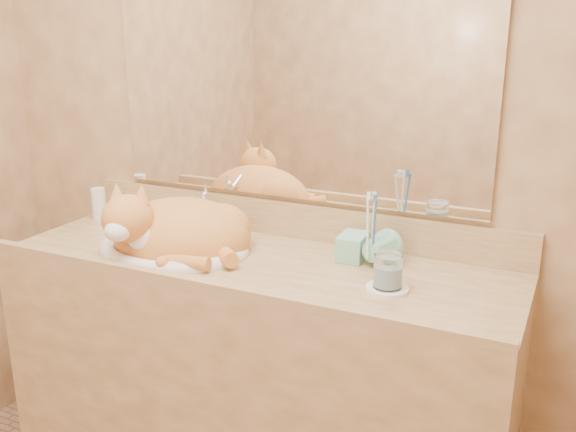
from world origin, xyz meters
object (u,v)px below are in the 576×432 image
at_px(soap_dispenser, 347,237).
at_px(water_glass, 388,271).
at_px(cat, 175,229).
at_px(toothbrush_cup, 370,254).
at_px(vanity_counter, 257,383).
at_px(sink_basin, 173,227).

height_order(soap_dispenser, water_glass, soap_dispenser).
relative_size(cat, water_glass, 4.81).
distance_m(toothbrush_cup, water_glass, 0.16).
distance_m(cat, water_glass, 0.70).
xyz_separation_m(vanity_counter, water_glass, (0.43, -0.04, 0.48)).
height_order(sink_basin, cat, cat).
height_order(cat, soap_dispenser, cat).
bearing_deg(water_glass, cat, 179.59).
height_order(vanity_counter, water_glass, water_glass).
relative_size(vanity_counter, cat, 3.57).
bearing_deg(vanity_counter, soap_dispenser, 18.87).
xyz_separation_m(sink_basin, water_glass, (0.72, -0.02, -0.02)).
distance_m(vanity_counter, cat, 0.57).
xyz_separation_m(toothbrush_cup, water_glass, (0.09, -0.13, 0.01)).
height_order(sink_basin, toothbrush_cup, sink_basin).
distance_m(soap_dispenser, water_glass, 0.22).
height_order(toothbrush_cup, water_glass, water_glass).
distance_m(sink_basin, soap_dispenser, 0.56).
relative_size(vanity_counter, sink_basin, 3.23).
bearing_deg(cat, vanity_counter, -9.53).
height_order(sink_basin, water_glass, sink_basin).
xyz_separation_m(vanity_counter, toothbrush_cup, (0.34, 0.09, 0.47)).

